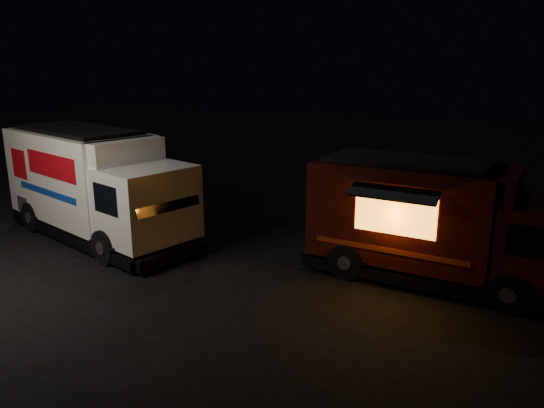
{
  "coord_description": "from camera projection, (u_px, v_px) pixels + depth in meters",
  "views": [
    {
      "loc": [
        7.7,
        -10.55,
        5.25
      ],
      "look_at": [
        1.84,
        2.0,
        1.47
      ],
      "focal_mm": 35.0,
      "sensor_mm": 36.0,
      "label": 1
    }
  ],
  "objects": [
    {
      "name": "ground",
      "position": [
        175.0,
        269.0,
        13.75
      ],
      "size": [
        80.0,
        80.0,
        0.0
      ],
      "primitive_type": "plane",
      "color": "black",
      "rests_on": "ground"
    },
    {
      "name": "white_truck",
      "position": [
        98.0,
        185.0,
        15.78
      ],
      "size": [
        7.61,
        4.45,
        3.27
      ],
      "primitive_type": null,
      "rotation": [
        0.0,
        0.0,
        -0.3
      ],
      "color": "white",
      "rests_on": "ground"
    },
    {
      "name": "red_truck",
      "position": [
        439.0,
        222.0,
        12.74
      ],
      "size": [
        6.51,
        2.85,
        2.95
      ],
      "primitive_type": null,
      "rotation": [
        0.0,
        0.0,
        -0.08
      ],
      "color": "#3B0F0A",
      "rests_on": "ground"
    }
  ]
}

